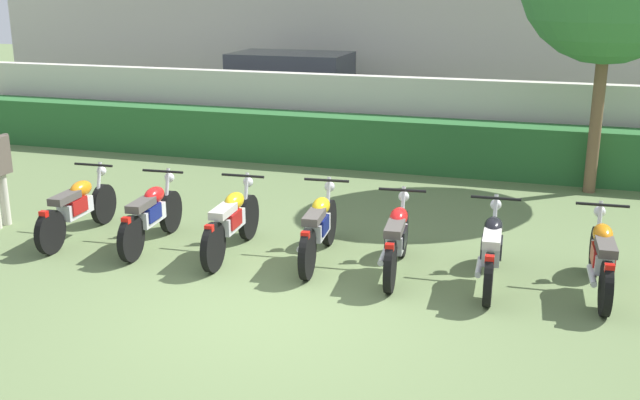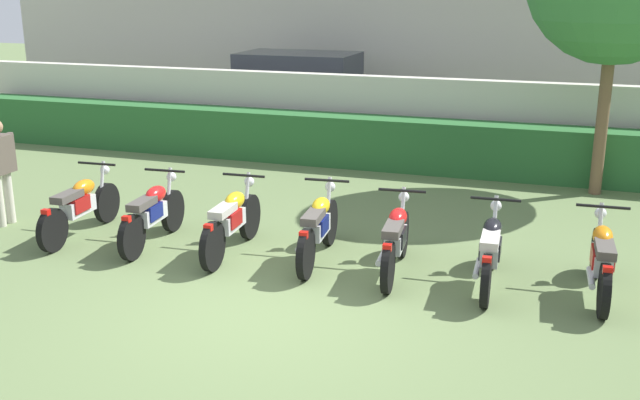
# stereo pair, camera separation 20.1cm
# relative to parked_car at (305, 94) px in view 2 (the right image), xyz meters

# --- Properties ---
(ground) EXTENTS (60.00, 60.00, 0.00)m
(ground) POSITION_rel_parked_car_xyz_m (3.00, -9.57, -0.94)
(ground) COLOR #607547
(compound_wall) EXTENTS (24.07, 0.30, 1.69)m
(compound_wall) POSITION_rel_parked_car_xyz_m (3.00, -2.12, -0.09)
(compound_wall) COLOR beige
(compound_wall) RESTS_ON ground
(hedge_row) EXTENTS (19.25, 0.70, 0.98)m
(hedge_row) POSITION_rel_parked_car_xyz_m (3.00, -2.82, -0.45)
(hedge_row) COLOR #28602D
(hedge_row) RESTS_ON ground
(parked_car) EXTENTS (4.50, 2.08, 1.89)m
(parked_car) POSITION_rel_parked_car_xyz_m (0.00, 0.00, 0.00)
(parked_car) COLOR #9EA3A8
(parked_car) RESTS_ON ground
(motorcycle_in_row_0) EXTENTS (0.60, 1.94, 0.96)m
(motorcycle_in_row_0) POSITION_rel_parked_car_xyz_m (-0.44, -8.14, -0.49)
(motorcycle_in_row_0) COLOR black
(motorcycle_in_row_0) RESTS_ON ground
(motorcycle_in_row_1) EXTENTS (0.60, 1.82, 0.96)m
(motorcycle_in_row_1) POSITION_rel_parked_car_xyz_m (0.72, -8.13, -0.49)
(motorcycle_in_row_1) COLOR black
(motorcycle_in_row_1) RESTS_ON ground
(motorcycle_in_row_2) EXTENTS (0.60, 1.91, 0.97)m
(motorcycle_in_row_2) POSITION_rel_parked_car_xyz_m (1.89, -8.10, -0.48)
(motorcycle_in_row_2) COLOR black
(motorcycle_in_row_2) RESTS_ON ground
(motorcycle_in_row_3) EXTENTS (0.60, 1.91, 0.97)m
(motorcycle_in_row_3) POSITION_rel_parked_car_xyz_m (3.05, -7.98, -0.48)
(motorcycle_in_row_3) COLOR black
(motorcycle_in_row_3) RESTS_ON ground
(motorcycle_in_row_4) EXTENTS (0.60, 1.83, 0.96)m
(motorcycle_in_row_4) POSITION_rel_parked_car_xyz_m (4.09, -8.10, -0.49)
(motorcycle_in_row_4) COLOR black
(motorcycle_in_row_4) RESTS_ON ground
(motorcycle_in_row_5) EXTENTS (0.60, 1.85, 0.96)m
(motorcycle_in_row_5) POSITION_rel_parked_car_xyz_m (5.24, -8.13, -0.49)
(motorcycle_in_row_5) COLOR black
(motorcycle_in_row_5) RESTS_ON ground
(motorcycle_in_row_6) EXTENTS (0.60, 1.83, 0.96)m
(motorcycle_in_row_6) POSITION_rel_parked_car_xyz_m (6.46, -8.03, -0.49)
(motorcycle_in_row_6) COLOR black
(motorcycle_in_row_6) RESTS_ON ground
(inspector_person) EXTENTS (0.22, 0.65, 1.58)m
(inspector_person) POSITION_rel_parked_car_xyz_m (-1.83, -8.05, -0.01)
(inspector_person) COLOR beige
(inspector_person) RESTS_ON ground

